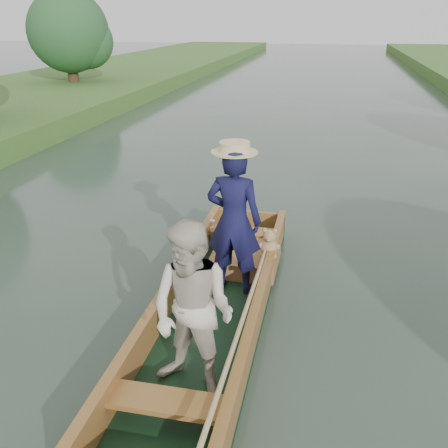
# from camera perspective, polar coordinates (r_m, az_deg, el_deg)

# --- Properties ---
(ground) EXTENTS (120.00, 120.00, 0.00)m
(ground) POSITION_cam_1_polar(r_m,az_deg,el_deg) (5.68, -1.28, -11.20)
(ground) COLOR #283D30
(ground) RESTS_ON ground
(trees_far) EXTENTS (22.81, 13.98, 4.50)m
(trees_far) POSITION_cam_1_polar(r_m,az_deg,el_deg) (13.55, 11.08, 19.44)
(trees_far) COLOR #47331E
(trees_far) RESTS_ON ground
(punt) EXTENTS (1.17, 5.00, 1.88)m
(punt) POSITION_cam_1_polar(r_m,az_deg,el_deg) (5.26, -0.83, -6.63)
(punt) COLOR black
(punt) RESTS_ON ground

